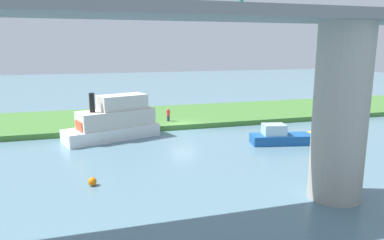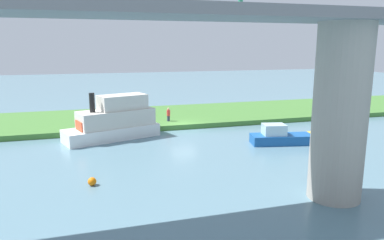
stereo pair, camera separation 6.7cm
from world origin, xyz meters
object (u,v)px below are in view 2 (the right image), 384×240
at_px(skiff_small, 280,137).
at_px(pontoon_yellow, 327,133).
at_px(motorboat_white, 115,121).
at_px(marker_buoy, 92,181).
at_px(bridge_pylon, 340,114).
at_px(person_on_bank, 168,114).
at_px(mooring_post, 104,120).

xyz_separation_m(skiff_small, pontoon_yellow, (-5.07, -0.48, -0.13)).
height_order(motorboat_white, marker_buoy, motorboat_white).
bearing_deg(pontoon_yellow, bridge_pylon, 54.62).
distance_m(pontoon_yellow, marker_buoy, 21.16).
relative_size(motorboat_white, pontoon_yellow, 2.14).
bearing_deg(pontoon_yellow, marker_buoy, 15.44).
relative_size(skiff_small, marker_buoy, 10.64).
xyz_separation_m(bridge_pylon, pontoon_yellow, (-7.88, -11.10, -4.15)).
distance_m(person_on_bank, pontoon_yellow, 15.37).
bearing_deg(marker_buoy, mooring_post, -96.02).
bearing_deg(skiff_small, motorboat_white, -23.97).
bearing_deg(pontoon_yellow, mooring_post, -24.92).
xyz_separation_m(skiff_small, marker_buoy, (15.33, 5.15, -0.35)).
distance_m(bridge_pylon, marker_buoy, 14.34).
height_order(mooring_post, pontoon_yellow, mooring_post).
bearing_deg(marker_buoy, skiff_small, -161.42).
xyz_separation_m(mooring_post, skiff_small, (-13.81, 9.25, -0.39)).
distance_m(motorboat_white, marker_buoy, 11.28).
relative_size(mooring_post, motorboat_white, 0.11).
bearing_deg(motorboat_white, bridge_pylon, 122.02).
distance_m(bridge_pylon, mooring_post, 23.00).
bearing_deg(pontoon_yellow, person_on_bank, -35.81).
height_order(person_on_bank, pontoon_yellow, person_on_bank).
distance_m(person_on_bank, motorboat_white, 6.78).
height_order(bridge_pylon, person_on_bank, bridge_pylon).
height_order(person_on_bank, motorboat_white, motorboat_white).
bearing_deg(motorboat_white, skiff_small, 156.03).
bearing_deg(motorboat_white, person_on_bank, -147.44).
bearing_deg(person_on_bank, pontoon_yellow, 144.19).
bearing_deg(mooring_post, person_on_bank, -178.10).
relative_size(motorboat_white, skiff_small, 1.63).
relative_size(bridge_pylon, skiff_small, 1.74).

